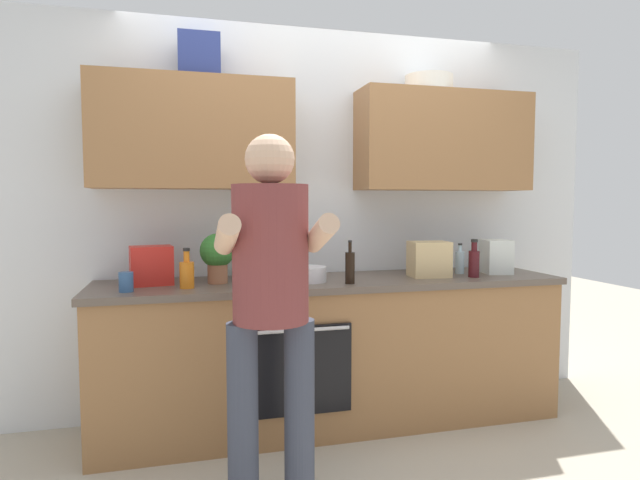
{
  "coord_description": "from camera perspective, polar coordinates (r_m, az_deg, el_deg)",
  "views": [
    {
      "loc": [
        -0.89,
        -3.1,
        1.38
      ],
      "look_at": [
        -0.11,
        -0.1,
        1.15
      ],
      "focal_mm": 29.82,
      "sensor_mm": 36.0,
      "label": 1
    }
  ],
  "objects": [
    {
      "name": "mixing_bowl",
      "position": [
        3.15,
        -1.21,
        -3.69
      ],
      "size": [
        0.21,
        0.21,
        0.09
      ],
      "primitive_type": "cylinder",
      "color": "silver",
      "rests_on": "counter"
    },
    {
      "name": "bottle_juice",
      "position": [
        3.0,
        -14.1,
        -3.49
      ],
      "size": [
        0.08,
        0.08,
        0.22
      ],
      "color": "orange",
      "rests_on": "counter"
    },
    {
      "name": "ground_plane",
      "position": [
        3.5,
        1.42,
        -18.95
      ],
      "size": [
        12.0,
        12.0,
        0.0
      ],
      "primitive_type": "plane",
      "color": "#B2A893"
    },
    {
      "name": "person_standing",
      "position": [
        2.39,
        -5.3,
        -5.27
      ],
      "size": [
        0.49,
        0.45,
        1.67
      ],
      "color": "#383D4C",
      "rests_on": "ground"
    },
    {
      "name": "bottle_water",
      "position": [
        3.62,
        14.77,
        -2.25
      ],
      "size": [
        0.06,
        0.06,
        0.2
      ],
      "color": "silver",
      "rests_on": "counter"
    },
    {
      "name": "counter",
      "position": [
        3.35,
        1.42,
        -11.84
      ],
      "size": [
        2.84,
        0.67,
        0.9
      ],
      "color": "olive",
      "rests_on": "ground"
    },
    {
      "name": "grocery_bag_bread",
      "position": [
        3.42,
        11.63,
        -2.03
      ],
      "size": [
        0.26,
        0.2,
        0.22
      ],
      "primitive_type": "cube",
      "rotation": [
        0.0,
        0.0,
        -0.08
      ],
      "color": "tan",
      "rests_on": "counter"
    },
    {
      "name": "bottle_soy",
      "position": [
        3.08,
        3.23,
        -2.91
      ],
      "size": [
        0.06,
        0.06,
        0.25
      ],
      "color": "black",
      "rests_on": "counter"
    },
    {
      "name": "cup_tea",
      "position": [
        2.98,
        -20.09,
        -4.26
      ],
      "size": [
        0.07,
        0.07,
        0.1
      ],
      "primitive_type": "cylinder",
      "color": "#33598C",
      "rests_on": "counter"
    },
    {
      "name": "cup_coffee",
      "position": [
        2.99,
        -8.46,
        -4.06
      ],
      "size": [
        0.09,
        0.09,
        0.1
      ],
      "primitive_type": "cylinder",
      "color": "white",
      "rests_on": "counter"
    },
    {
      "name": "potted_herb",
      "position": [
        3.14,
        -10.96,
        -1.51
      ],
      "size": [
        0.2,
        0.2,
        0.29
      ],
      "color": "#9E6647",
      "rests_on": "counter"
    },
    {
      "name": "grocery_bag_crisps",
      "position": [
        3.17,
        -17.65,
        -2.62
      ],
      "size": [
        0.25,
        0.19,
        0.22
      ],
      "primitive_type": "cube",
      "rotation": [
        0.0,
        0.0,
        0.15
      ],
      "color": "red",
      "rests_on": "counter"
    },
    {
      "name": "bottle_soda",
      "position": [
        3.33,
        -8.48,
        -2.56
      ],
      "size": [
        0.07,
        0.07,
        0.23
      ],
      "color": "#198C33",
      "rests_on": "counter"
    },
    {
      "name": "back_wall_unit",
      "position": [
        3.49,
        0.18,
        6.2
      ],
      "size": [
        4.0,
        0.38,
        2.5
      ],
      "color": "silver",
      "rests_on": "ground"
    },
    {
      "name": "bottle_wine",
      "position": [
        3.47,
        16.19,
        -2.25
      ],
      "size": [
        0.07,
        0.07,
        0.24
      ],
      "color": "#471419",
      "rests_on": "counter"
    },
    {
      "name": "grocery_bag_produce",
      "position": [
        3.71,
        18.35,
        -1.69
      ],
      "size": [
        0.2,
        0.22,
        0.22
      ],
      "primitive_type": "cube",
      "rotation": [
        0.0,
        0.0,
        -0.17
      ],
      "color": "silver",
      "rests_on": "counter"
    }
  ]
}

